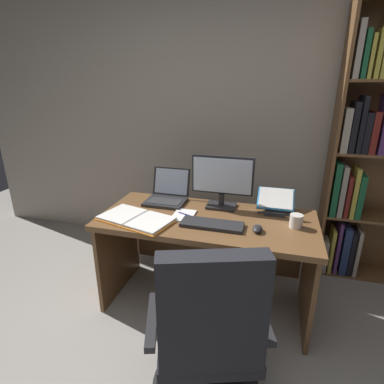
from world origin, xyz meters
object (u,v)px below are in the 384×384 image
at_px(desk, 209,238).
at_px(keyboard, 212,224).
at_px(reading_stand_with_book, 276,201).
at_px(pen, 186,215).
at_px(bookshelf, 374,157).
at_px(open_binder, 136,219).
at_px(computer_mouse, 257,229).
at_px(monitor, 222,182).
at_px(office_chair, 208,344).
at_px(notepad, 183,215).
at_px(coffee_mug, 296,221).
at_px(laptop, 167,195).

relative_size(desk, keyboard, 3.64).
distance_m(desk, reading_stand_with_book, 0.57).
bearing_deg(pen, bookshelf, 30.54).
bearing_deg(open_binder, computer_mouse, 17.97).
height_order(monitor, open_binder, monitor).
distance_m(desk, keyboard, 0.30).
relative_size(bookshelf, office_chair, 2.21).
xyz_separation_m(reading_stand_with_book, pen, (-0.61, -0.29, -0.06)).
bearing_deg(computer_mouse, reading_stand_with_book, 75.66).
xyz_separation_m(office_chair, notepad, (-0.37, 0.78, 0.32)).
xyz_separation_m(keyboard, coffee_mug, (0.54, 0.13, 0.03)).
distance_m(computer_mouse, coffee_mug, 0.28).
xyz_separation_m(computer_mouse, coffee_mug, (0.24, 0.13, 0.02)).
xyz_separation_m(desk, keyboard, (0.06, -0.20, 0.22)).
relative_size(notepad, coffee_mug, 2.34).
relative_size(desk, reading_stand_with_book, 5.70).
relative_size(bookshelf, pen, 15.83).
distance_m(laptop, open_binder, 0.42).
xyz_separation_m(monitor, coffee_mug, (0.54, -0.21, -0.16)).
xyz_separation_m(bookshelf, office_chair, (-1.00, -1.57, -0.66)).
height_order(desk, computer_mouse, computer_mouse).
xyz_separation_m(keyboard, notepad, (-0.23, 0.10, -0.01)).
relative_size(computer_mouse, open_binder, 0.18).
height_order(desk, notepad, notepad).
bearing_deg(office_chair, keyboard, 82.28).
distance_m(reading_stand_with_book, coffee_mug, 0.30).
relative_size(reading_stand_with_book, open_binder, 0.46).
bearing_deg(keyboard, bookshelf, 38.43).
bearing_deg(coffee_mug, pen, -177.79).
bearing_deg(laptop, keyboard, -38.47).
bearing_deg(reading_stand_with_book, notepad, -155.46).
xyz_separation_m(office_chair, keyboard, (-0.13, 0.67, 0.32)).
bearing_deg(laptop, reading_stand_with_book, 2.70).
relative_size(desk, coffee_mug, 17.04).
relative_size(open_binder, coffee_mug, 6.43).
height_order(notepad, pen, pen).
height_order(notepad, coffee_mug, coffee_mug).
xyz_separation_m(open_binder, notepad, (0.30, 0.15, -0.01)).
bearing_deg(office_chair, desk, 83.77).
bearing_deg(coffee_mug, laptop, 167.42).
xyz_separation_m(computer_mouse, open_binder, (-0.83, -0.05, -0.01)).
distance_m(pen, coffee_mug, 0.75).
xyz_separation_m(office_chair, laptop, (-0.58, 1.03, 0.36)).
bearing_deg(notepad, laptop, 130.50).
height_order(monitor, keyboard, monitor).
distance_m(monitor, reading_stand_with_book, 0.42).
height_order(desk, pen, pen).
bearing_deg(open_binder, office_chair, -28.62).
distance_m(open_binder, notepad, 0.34).
relative_size(office_chair, laptop, 3.15).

